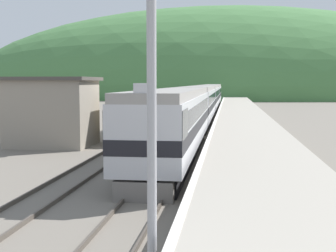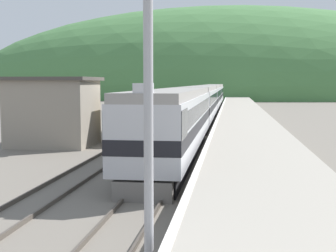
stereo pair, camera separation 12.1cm
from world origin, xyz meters
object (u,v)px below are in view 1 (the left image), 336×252
object	(u,v)px
carriage_second	(198,104)
carriage_third	(208,98)
siding_train	(167,105)
signal_mast_main	(151,20)
carriage_fourth	(213,94)
express_train_lead_car	(174,121)

from	to	relation	value
carriage_second	carriage_third	xyz separation A→B (m)	(0.00, 20.17, 0.00)
carriage_third	siding_train	size ratio (longest dim) A/B	0.47
siding_train	signal_mast_main	bearing A→B (deg)	-82.83
carriage_fourth	signal_mast_main	bearing A→B (deg)	-88.90
siding_train	carriage_second	bearing A→B (deg)	-51.33
carriage_fourth	signal_mast_main	size ratio (longest dim) A/B	2.25
carriage_second	carriage_third	size ratio (longest dim) A/B	1.00
carriage_second	signal_mast_main	size ratio (longest dim) A/B	2.25
express_train_lead_car	carriage_third	distance (m)	41.11
carriage_second	express_train_lead_car	bearing A→B (deg)	-90.00
siding_train	signal_mast_main	size ratio (longest dim) A/B	4.78
signal_mast_main	carriage_second	bearing A→B (deg)	92.27
carriage_second	carriage_fourth	world-z (taller)	same
siding_train	signal_mast_main	world-z (taller)	signal_mast_main
carriage_third	carriage_second	bearing A→B (deg)	-90.00
express_train_lead_car	siding_train	xyz separation A→B (m)	(-3.86, 25.76, -0.36)
carriage_second	signal_mast_main	bearing A→B (deg)	-87.73
express_train_lead_car	carriage_second	world-z (taller)	express_train_lead_car
carriage_second	signal_mast_main	xyz separation A→B (m)	(1.50, -37.76, 3.46)
carriage_third	carriage_fourth	bearing A→B (deg)	90.00
signal_mast_main	carriage_third	bearing A→B (deg)	91.48
carriage_second	carriage_third	bearing A→B (deg)	90.00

